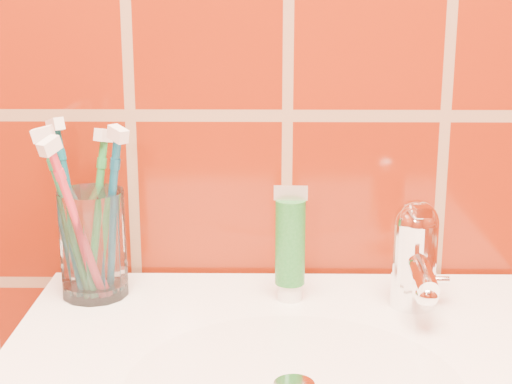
{
  "coord_description": "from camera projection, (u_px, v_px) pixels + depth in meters",
  "views": [
    {
      "loc": [
        -0.03,
        0.3,
        1.19
      ],
      "look_at": [
        -0.04,
        1.08,
        0.98
      ],
      "focal_mm": 55.0,
      "sensor_mm": 36.0,
      "label": 1
    }
  ],
  "objects": [
    {
      "name": "toothbrush_4",
      "position": [
        77.0,
        223.0,
        0.83
      ],
      "size": [
        0.12,
        0.15,
        0.21
      ],
      "primitive_type": null,
      "rotation": [
        0.33,
        0.0,
        -0.57
      ],
      "color": "#C1293D",
      "rests_on": "glass_tumbler"
    },
    {
      "name": "toothbrush_0",
      "position": [
        72.0,
        209.0,
        0.88
      ],
      "size": [
        0.12,
        0.13,
        0.21
      ],
      "primitive_type": null,
      "rotation": [
        0.29,
        0.0,
        -2.43
      ],
      "color": "#0C5767",
      "rests_on": "glass_tumbler"
    },
    {
      "name": "faucet",
      "position": [
        415.0,
        252.0,
        0.84
      ],
      "size": [
        0.05,
        0.11,
        0.12
      ],
      "color": "white",
      "rests_on": "pedestal_sink"
    },
    {
      "name": "toothpaste_tube",
      "position": [
        290.0,
        247.0,
        0.86
      ],
      "size": [
        0.04,
        0.03,
        0.13
      ],
      "rotation": [
        0.0,
        0.0,
        -0.04
      ],
      "color": "white",
      "rests_on": "pedestal_sink"
    },
    {
      "name": "toothbrush_2",
      "position": [
        69.0,
        216.0,
        0.85
      ],
      "size": [
        0.08,
        0.07,
        0.2
      ],
      "primitive_type": null,
      "rotation": [
        0.24,
        0.0,
        -1.52
      ],
      "color": "#1D6D41",
      "rests_on": "glass_tumbler"
    },
    {
      "name": "toothbrush_1",
      "position": [
        110.0,
        214.0,
        0.85
      ],
      "size": [
        0.11,
        0.11,
        0.21
      ],
      "primitive_type": null,
      "rotation": [
        0.23,
        0.0,
        0.82
      ],
      "color": "navy",
      "rests_on": "glass_tumbler"
    },
    {
      "name": "glass_tumbler",
      "position": [
        93.0,
        244.0,
        0.87
      ],
      "size": [
        0.09,
        0.09,
        0.12
      ],
      "primitive_type": "cylinder",
      "rotation": [
        0.0,
        0.0,
        -0.19
      ],
      "color": "white",
      "rests_on": "pedestal_sink"
    },
    {
      "name": "toothbrush_3",
      "position": [
        97.0,
        212.0,
        0.88
      ],
      "size": [
        0.09,
        0.1,
        0.2
      ],
      "primitive_type": null,
      "rotation": [
        0.22,
        0.0,
        2.58
      ],
      "color": "#217D35",
      "rests_on": "glass_tumbler"
    }
  ]
}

